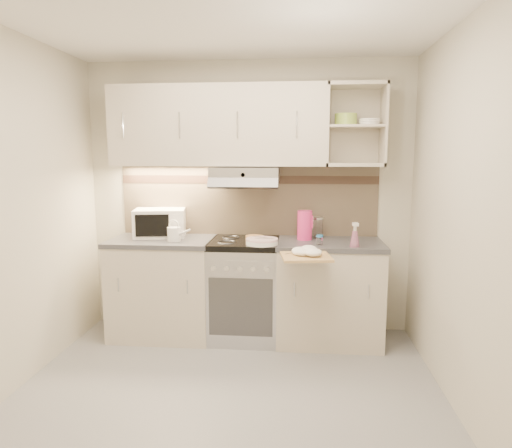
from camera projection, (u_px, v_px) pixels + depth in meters
The scene contains 17 objects.
ground at pixel (226, 400), 3.09m from camera, with size 3.00×3.00×0.00m, color gray.
room_shell at pixel (232, 158), 3.21m from camera, with size 3.04×2.84×2.52m.
base_cabinet_left at pixel (163, 289), 4.18m from camera, with size 0.90×0.60×0.86m, color beige.
worktop_left at pixel (162, 241), 4.11m from camera, with size 0.92×0.62×0.04m, color #47474C.
base_cabinet_right at pixel (329, 294), 4.04m from camera, with size 0.90×0.60×0.86m, color beige.
worktop_right at pixel (330, 244), 3.97m from camera, with size 0.92×0.62×0.04m, color #47474C.
electric_range at pixel (245, 289), 4.11m from camera, with size 0.60×0.60×0.90m.
microwave at pixel (160, 223), 4.21m from camera, with size 0.51×0.41×0.26m.
watering_can at pixel (175, 234), 3.98m from camera, with size 0.22×0.12×0.19m.
plate_stack at pixel (262, 241), 3.84m from camera, with size 0.27×0.27×0.06m.
bread_loaf at pixel (255, 238), 4.03m from camera, with size 0.16×0.16×0.04m, color #AD6B4F.
pink_pitcher at pixel (305, 225), 4.04m from camera, with size 0.14×0.13×0.26m.
glass_jar at pixel (318, 228), 4.13m from camera, with size 0.10×0.10×0.19m.
spice_jar at pixel (320, 240), 3.83m from camera, with size 0.06×0.06×0.08m.
spray_bottle at pixel (355, 237), 3.74m from camera, with size 0.08×0.08×0.21m.
cutting_board at pixel (306, 257), 3.51m from camera, with size 0.37×0.33×0.02m, color tan.
dish_towel at pixel (307, 251), 3.53m from camera, with size 0.24×0.21×0.07m, color silver, non-canonical shape.
Camera 1 is at (0.47, -2.85, 1.65)m, focal length 32.00 mm.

